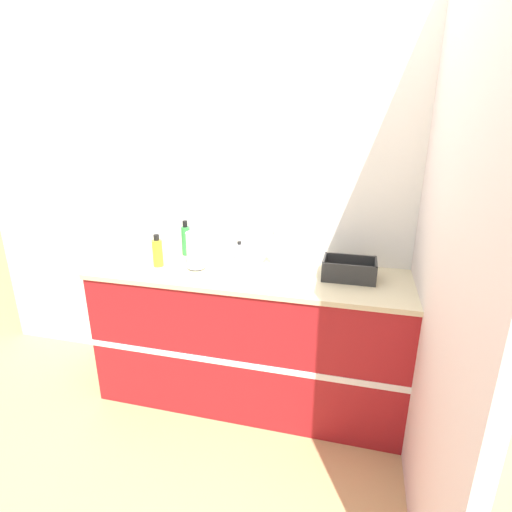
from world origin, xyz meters
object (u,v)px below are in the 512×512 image
bottle_green (186,240)px  bottle_yellow (158,252)px  sink (269,272)px  dish_rack (349,271)px  paper_towel_roll (196,250)px  soap_dispenser (239,252)px

bottle_green → bottle_yellow: bearing=-108.6°
sink → bottle_green: sink is taller
sink → bottle_yellow: sink is taller
sink → dish_rack: bearing=8.7°
paper_towel_roll → soap_dispenser: 0.31m
dish_rack → soap_dispenser: bearing=169.9°
dish_rack → paper_towel_roll: bearing=-175.4°
sink → dish_rack: size_ratio=1.49×
paper_towel_roll → bottle_green: 0.30m
bottle_green → bottle_yellow: (-0.09, -0.25, -0.01)m
bottle_green → paper_towel_roll: bearing=-54.2°
bottle_yellow → soap_dispenser: bottle_yellow is taller
dish_rack → bottle_yellow: bottle_yellow is taller
soap_dispenser → paper_towel_roll: bearing=-137.7°
bottle_yellow → bottle_green: bearing=71.4°
bottle_green → bottle_yellow: size_ratio=1.16×
dish_rack → bottle_green: bearing=171.6°
sink → bottle_yellow: bearing=-178.6°
paper_towel_roll → dish_rack: size_ratio=0.77×
dish_rack → bottle_yellow: (-1.20, -0.09, 0.05)m
sink → paper_towel_roll: size_ratio=1.94×
dish_rack → bottle_yellow: bearing=-175.8°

